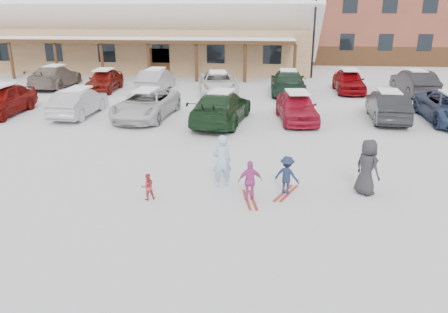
# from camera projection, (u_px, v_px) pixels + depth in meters

# --- Properties ---
(ground) EXTENTS (160.00, 160.00, 0.00)m
(ground) POSITION_uv_depth(u_px,v_px,m) (211.00, 199.00, 12.89)
(ground) COLOR white
(ground) RESTS_ON ground
(day_lodge) EXTENTS (29.12, 12.50, 10.38)m
(day_lodge) POSITION_uv_depth(u_px,v_px,m) (148.00, 23.00, 38.68)
(day_lodge) COLOR tan
(day_lodge) RESTS_ON ground
(lamp_post) EXTENTS (0.50, 0.25, 6.20)m
(lamp_post) POSITION_uv_depth(u_px,v_px,m) (314.00, 32.00, 33.32)
(lamp_post) COLOR black
(lamp_post) RESTS_ON ground
(conifer_3) EXTENTS (3.96, 3.96, 9.18)m
(conifer_3) POSITION_uv_depth(u_px,v_px,m) (305.00, 8.00, 52.08)
(conifer_3) COLOR black
(conifer_3) RESTS_ON ground
(adult_skier) EXTENTS (0.72, 0.59, 1.69)m
(adult_skier) POSITION_uv_depth(u_px,v_px,m) (222.00, 161.00, 13.52)
(adult_skier) COLOR #97C2D7
(adult_skier) RESTS_ON ground
(toddler_red) EXTENTS (0.49, 0.46, 0.81)m
(toddler_red) POSITION_uv_depth(u_px,v_px,m) (148.00, 187.00, 12.75)
(toddler_red) COLOR #BD343D
(toddler_red) RESTS_ON ground
(child_navy) EXTENTS (0.89, 0.72, 1.20)m
(child_navy) POSITION_uv_depth(u_px,v_px,m) (287.00, 175.00, 13.07)
(child_navy) COLOR #17233F
(child_navy) RESTS_ON ground
(skis_child_navy) EXTENTS (0.76, 1.36, 0.03)m
(skis_child_navy) POSITION_uv_depth(u_px,v_px,m) (286.00, 193.00, 13.26)
(skis_child_navy) COLOR #9F2616
(skis_child_navy) RESTS_ON ground
(child_magenta) EXTENTS (0.76, 0.43, 1.22)m
(child_magenta) POSITION_uv_depth(u_px,v_px,m) (250.00, 181.00, 12.62)
(child_magenta) COLOR #BF3D95
(child_magenta) RESTS_ON ground
(skis_child_magenta) EXTENTS (0.46, 1.41, 0.03)m
(skis_child_magenta) POSITION_uv_depth(u_px,v_px,m) (250.00, 200.00, 12.82)
(skis_child_magenta) COLOR #9F2616
(skis_child_magenta) RESTS_ON ground
(bystander_dark) EXTENTS (0.93, 1.00, 1.72)m
(bystander_dark) POSITION_uv_depth(u_px,v_px,m) (367.00, 167.00, 13.00)
(bystander_dark) COLOR #28282A
(bystander_dark) RESTS_ON ground
(parked_car_0) EXTENTS (1.89, 4.63, 1.57)m
(parked_car_0) POSITION_uv_depth(u_px,v_px,m) (2.00, 100.00, 22.56)
(parked_car_0) COLOR #6C0B08
(parked_car_0) RESTS_ON ground
(parked_car_1) EXTENTS (1.61, 4.32, 1.41)m
(parked_car_1) POSITION_uv_depth(u_px,v_px,m) (79.00, 102.00, 22.41)
(parked_car_1) COLOR #A3A4A8
(parked_car_1) RESTS_ON ground
(parked_car_2) EXTENTS (2.84, 5.32, 1.42)m
(parked_car_2) POSITION_uv_depth(u_px,v_px,m) (146.00, 104.00, 22.01)
(parked_car_2) COLOR silver
(parked_car_2) RESTS_ON ground
(parked_car_3) EXTENTS (2.91, 5.58, 1.55)m
(parked_car_3) POSITION_uv_depth(u_px,v_px,m) (221.00, 107.00, 21.00)
(parked_car_3) COLOR #17321A
(parked_car_3) RESTS_ON ground
(parked_car_4) EXTENTS (2.17, 4.43, 1.46)m
(parked_car_4) POSITION_uv_depth(u_px,v_px,m) (297.00, 107.00, 21.36)
(parked_car_4) COLOR #AA152C
(parked_car_4) RESTS_ON ground
(parked_car_5) EXTENTS (1.91, 4.55, 1.46)m
(parked_car_5) POSITION_uv_depth(u_px,v_px,m) (388.00, 106.00, 21.50)
(parked_car_5) COLOR black
(parked_car_5) RESTS_ON ground
(parked_car_7) EXTENTS (2.14, 5.17, 1.50)m
(parked_car_7) POSITION_uv_depth(u_px,v_px,m) (55.00, 77.00, 30.26)
(parked_car_7) COLOR #78685F
(parked_car_7) RESTS_ON ground
(parked_car_8) EXTENTS (1.80, 4.24, 1.43)m
(parked_car_8) POSITION_uv_depth(u_px,v_px,m) (104.00, 80.00, 28.97)
(parked_car_8) COLOR maroon
(parked_car_8) RESTS_ON ground
(parked_car_9) EXTENTS (1.74, 4.51, 1.46)m
(parked_car_9) POSITION_uv_depth(u_px,v_px,m) (156.00, 80.00, 29.02)
(parked_car_9) COLOR #9A9A9E
(parked_car_9) RESTS_ON ground
(parked_car_10) EXTENTS (3.13, 5.35, 1.40)m
(parked_car_10) POSITION_uv_depth(u_px,v_px,m) (218.00, 83.00, 28.12)
(parked_car_10) COLOR white
(parked_car_10) RESTS_ON ground
(parked_car_11) EXTENTS (2.15, 5.26, 1.52)m
(parked_car_11) POSITION_uv_depth(u_px,v_px,m) (288.00, 82.00, 27.97)
(parked_car_11) COLOR #193324
(parked_car_11) RESTS_ON ground
(parked_car_12) EXTENTS (1.76, 4.35, 1.48)m
(parked_car_12) POSITION_uv_depth(u_px,v_px,m) (349.00, 81.00, 28.52)
(parked_car_12) COLOR maroon
(parked_car_12) RESTS_ON ground
(parked_car_13) EXTENTS (1.84, 4.82, 1.57)m
(parked_car_13) POSITION_uv_depth(u_px,v_px,m) (414.00, 83.00, 27.66)
(parked_car_13) COLOR #232226
(parked_car_13) RESTS_ON ground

